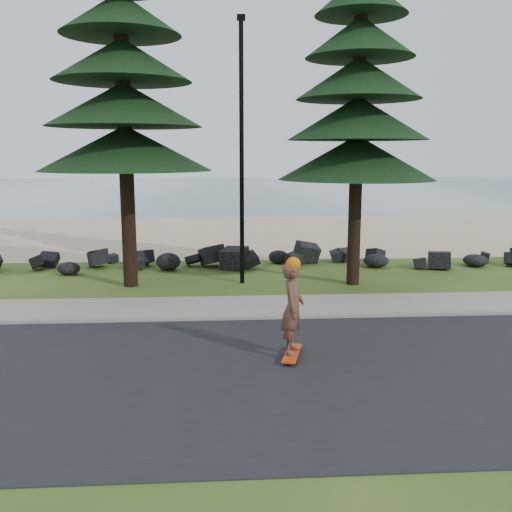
{
  "coord_description": "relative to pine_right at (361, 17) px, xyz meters",
  "views": [
    {
      "loc": [
        -0.72,
        -14.63,
        4.12
      ],
      "look_at": [
        0.24,
        0.0,
        1.45
      ],
      "focal_mm": 40.0,
      "sensor_mm": 36.0,
      "label": 1
    }
  ],
  "objects": [
    {
      "name": "road",
      "position": [
        -3.5,
        -7.3,
        -8.01
      ],
      "size": [
        160.0,
        7.0,
        0.02
      ],
      "primitive_type": "cube",
      "color": "black",
      "rests_on": "ground"
    },
    {
      "name": "pine_right",
      "position": [
        0.0,
        0.0,
        0.0
      ],
      "size": [
        4.8,
        4.8,
        12.72
      ],
      "color": "black",
      "rests_on": "ground"
    },
    {
      "name": "skateboarder",
      "position": [
        -2.77,
        -6.49,
        -6.98
      ],
      "size": [
        0.6,
        1.15,
        2.08
      ],
      "rotation": [
        0.0,
        0.0,
        1.31
      ],
      "color": "red",
      "rests_on": "ground"
    },
    {
      "name": "kerb",
      "position": [
        -3.5,
        -3.7,
        -7.97
      ],
      "size": [
        160.0,
        0.2,
        0.1
      ],
      "primitive_type": "cube",
      "color": "gray",
      "rests_on": "ground"
    },
    {
      "name": "seawall_boulders",
      "position": [
        -3.5,
        2.8,
        -8.02
      ],
      "size": [
        60.0,
        2.4,
        1.1
      ],
      "primitive_type": null,
      "color": "black",
      "rests_on": "ground"
    },
    {
      "name": "beach_sand",
      "position": [
        -3.5,
        11.7,
        -8.02
      ],
      "size": [
        160.0,
        15.0,
        0.01
      ],
      "primitive_type": "cube",
      "color": "tan",
      "rests_on": "ground"
    },
    {
      "name": "ocean",
      "position": [
        -3.5,
        48.2,
        -8.02
      ],
      "size": [
        160.0,
        58.0,
        0.01
      ],
      "primitive_type": "cube",
      "color": "#3C5F72",
      "rests_on": "ground"
    },
    {
      "name": "lamp_post",
      "position": [
        -3.5,
        0.4,
        -3.89
      ],
      "size": [
        0.25,
        0.14,
        8.14
      ],
      "color": "black",
      "rests_on": "ground"
    },
    {
      "name": "sidewalk",
      "position": [
        -3.5,
        -2.6,
        -7.98
      ],
      "size": [
        160.0,
        2.0,
        0.08
      ],
      "primitive_type": "cube",
      "color": "slate",
      "rests_on": "ground"
    },
    {
      "name": "ground",
      "position": [
        -3.5,
        -2.8,
        -8.02
      ],
      "size": [
        160.0,
        160.0,
        0.0
      ],
      "primitive_type": "plane",
      "color": "#304C18",
      "rests_on": "ground"
    }
  ]
}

